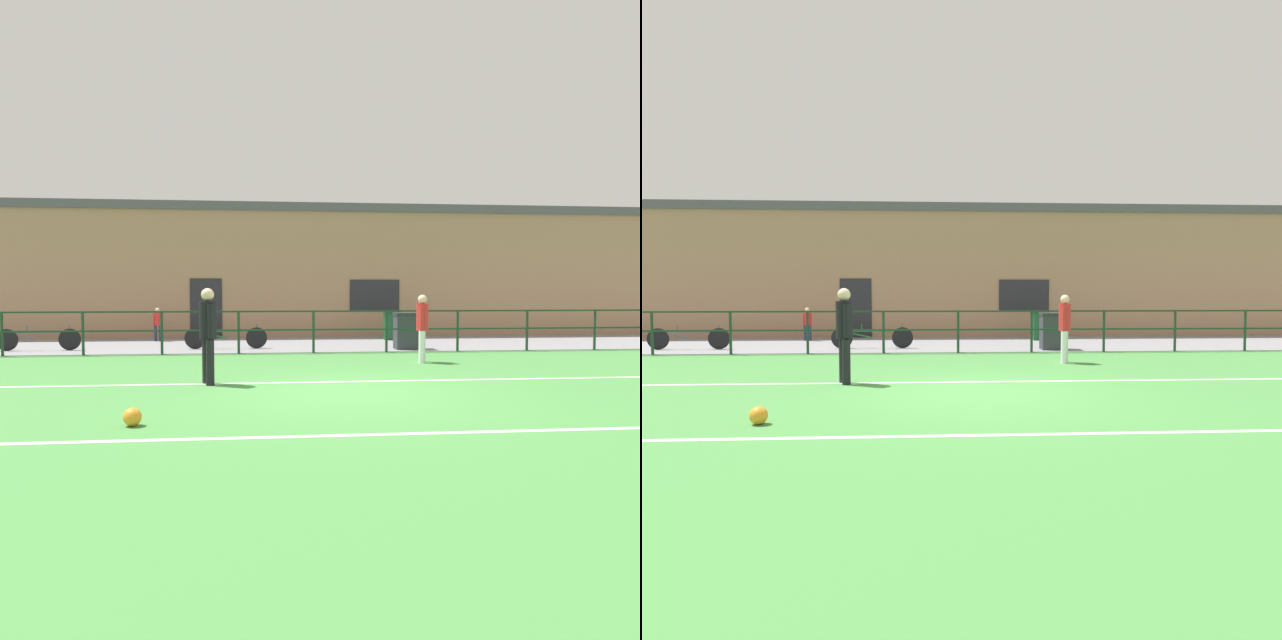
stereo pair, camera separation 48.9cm
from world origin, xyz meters
TOP-DOWN VIEW (x-y plane):
  - ground at (0.00, 0.00)m, footprint 60.00×44.00m
  - field_line_touchline at (0.00, 1.12)m, footprint 36.00×0.11m
  - field_line_hash at (0.00, -2.77)m, footprint 36.00×0.11m
  - pavement_strip at (0.00, 8.50)m, footprint 48.00×5.00m
  - perimeter_fence at (0.00, 6.00)m, footprint 36.07×0.07m
  - clubhouse_facade at (-0.00, 12.20)m, footprint 28.00×2.56m
  - player_goalkeeper at (-2.34, 1.08)m, footprint 0.30×0.45m
  - player_striker at (2.36, 3.76)m, footprint 0.28×0.41m
  - soccer_ball_match at (-2.98, -2.06)m, footprint 0.23×0.23m
  - spectator_child at (-4.80, 9.88)m, footprint 0.30×0.19m
  - bicycle_parked_0 at (-2.42, 7.20)m, footprint 2.34×0.04m
  - bicycle_parked_1 at (-7.57, 7.20)m, footprint 2.28×0.04m
  - trash_bin_0 at (2.97, 9.62)m, footprint 0.54×0.46m
  - trash_bin_1 at (2.71, 6.61)m, footprint 0.68×0.57m

SIDE VIEW (x-z plane):
  - ground at x=0.00m, z-range -0.04..0.00m
  - field_line_touchline at x=0.00m, z-range 0.00..0.00m
  - field_line_hash at x=0.00m, z-range 0.00..0.00m
  - pavement_strip at x=0.00m, z-range 0.00..0.02m
  - soccer_ball_match at x=-2.98m, z-range 0.00..0.23m
  - bicycle_parked_1 at x=-7.57m, z-range -0.02..0.69m
  - bicycle_parked_0 at x=-2.42m, z-range -0.02..0.70m
  - trash_bin_0 at x=2.97m, z-range 0.02..0.98m
  - trash_bin_1 at x=2.71m, z-range 0.02..1.06m
  - spectator_child at x=-4.80m, z-range 0.09..1.19m
  - perimeter_fence at x=0.00m, z-range 0.17..1.32m
  - player_striker at x=2.36m, z-range 0.11..1.70m
  - player_goalkeeper at x=-2.34m, z-range 0.12..1.85m
  - clubhouse_facade at x=0.00m, z-range 0.01..4.80m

